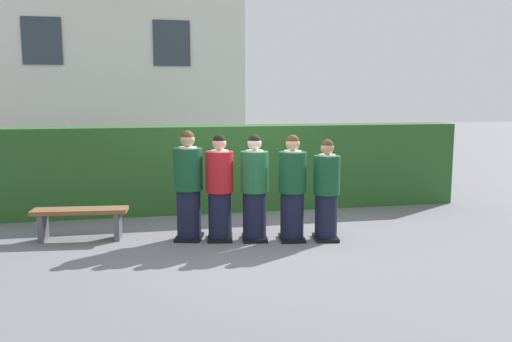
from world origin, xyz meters
name	(u,v)px	position (x,y,z in m)	size (l,w,h in m)	color
ground_plane	(256,239)	(0.00, 0.00, 0.00)	(60.00, 60.00, 0.00)	slate
student_front_row_0	(188,188)	(-0.99, 0.22, 0.79)	(0.49, 0.57, 1.65)	black
student_in_red_blazer	(220,190)	(-0.54, 0.09, 0.76)	(0.44, 0.51, 1.60)	black
student_front_row_2	(255,190)	(-0.03, -0.01, 0.76)	(0.42, 0.50, 1.60)	black
student_front_row_3	(292,190)	(0.53, -0.14, 0.76)	(0.42, 0.50, 1.60)	black
student_front_row_4	(326,193)	(1.04, -0.22, 0.72)	(0.41, 0.48, 1.52)	black
hedge	(233,168)	(0.00, 2.19, 0.80)	(8.80, 0.70, 1.60)	#285623
school_building_main	(112,31)	(-2.44, 7.45, 3.86)	(7.09, 3.49, 7.53)	silver
wooden_bench	(80,217)	(-2.60, 0.50, 0.35)	(1.43, 0.49, 0.48)	brown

